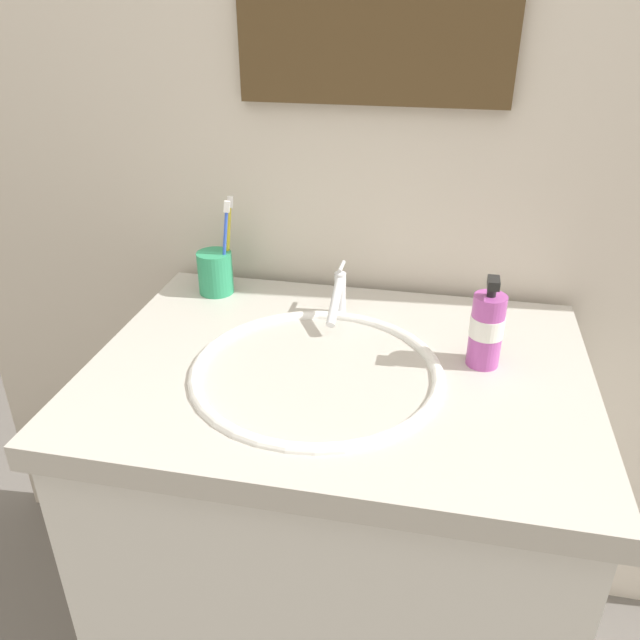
# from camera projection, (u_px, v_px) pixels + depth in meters

# --- Properties ---
(tiled_wall_back) EXTENTS (2.10, 0.04, 2.40)m
(tiled_wall_back) POSITION_uv_depth(u_px,v_px,m) (372.00, 140.00, 1.33)
(tiled_wall_back) COLOR beige
(tiled_wall_back) RESTS_ON ground
(vanity_counter) EXTENTS (0.90, 0.67, 0.88)m
(vanity_counter) POSITION_uv_depth(u_px,v_px,m) (336.00, 536.00, 1.36)
(vanity_counter) COLOR silver
(vanity_counter) RESTS_ON ground
(sink_basin) EXTENTS (0.46, 0.46, 0.12)m
(sink_basin) POSITION_uv_depth(u_px,v_px,m) (317.00, 391.00, 1.15)
(sink_basin) COLOR white
(sink_basin) RESTS_ON vanity_counter
(faucet) EXTENTS (0.02, 0.15, 0.10)m
(faucet) POSITION_uv_depth(u_px,v_px,m) (338.00, 295.00, 1.29)
(faucet) COLOR silver
(faucet) RESTS_ON sink_basin
(toothbrush_cup) EXTENTS (0.08, 0.08, 0.09)m
(toothbrush_cup) POSITION_uv_depth(u_px,v_px,m) (215.00, 273.00, 1.40)
(toothbrush_cup) COLOR #2D9966
(toothbrush_cup) RESTS_ON vanity_counter
(toothbrush_blue) EXTENTS (0.04, 0.01, 0.21)m
(toothbrush_blue) POSITION_uv_depth(u_px,v_px,m) (225.00, 242.00, 1.36)
(toothbrush_blue) COLOR blue
(toothbrush_blue) RESTS_ON toothbrush_cup
(toothbrush_yellow) EXTENTS (0.03, 0.02, 0.21)m
(toothbrush_yellow) POSITION_uv_depth(u_px,v_px,m) (228.00, 238.00, 1.38)
(toothbrush_yellow) COLOR yellow
(toothbrush_yellow) RESTS_ON toothbrush_cup
(soap_dispenser) EXTENTS (0.06, 0.06, 0.18)m
(soap_dispenser) POSITION_uv_depth(u_px,v_px,m) (487.00, 328.00, 1.12)
(soap_dispenser) COLOR #B24CA5
(soap_dispenser) RESTS_ON vanity_counter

